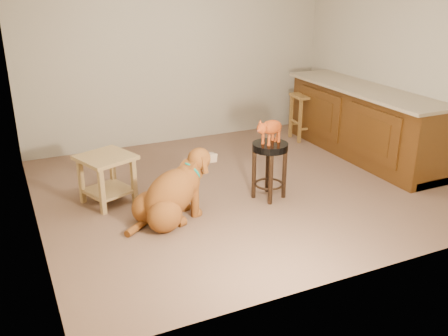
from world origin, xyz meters
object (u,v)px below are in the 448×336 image
wood_stool (304,116)px  side_table (107,172)px  padded_stool (270,159)px  golden_retriever (171,195)px  tabby_kitten (270,128)px

wood_stool → side_table: wood_stool is taller
padded_stool → golden_retriever: golden_retriever is taller
padded_stool → wood_stool: (1.52, 1.61, -0.10)m
wood_stool → padded_stool: bearing=-133.4°
side_table → padded_stool: bearing=-20.9°
padded_stool → golden_retriever: (-1.15, -0.06, -0.18)m
padded_stool → golden_retriever: bearing=-176.9°
padded_stool → side_table: bearing=159.1°
wood_stool → side_table: size_ratio=1.02×
side_table → golden_retriever: size_ratio=0.60×
side_table → tabby_kitten: (1.62, -0.63, 0.45)m
padded_stool → golden_retriever: 1.16m
side_table → golden_retriever: 0.84m
golden_retriever → side_table: bearing=107.0°
wood_stool → side_table: (-3.14, -0.98, 0.00)m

